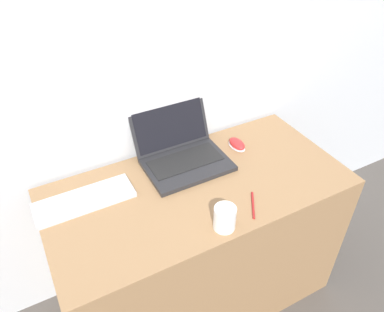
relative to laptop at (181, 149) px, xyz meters
name	(u,v)px	position (x,y,z in m)	size (l,w,h in m)	color
wall_back	(158,34)	(-0.01, 0.15, 0.45)	(7.00, 0.04, 2.50)	silver
desk	(198,245)	(-0.01, -0.19, -0.43)	(1.23, 0.60, 0.74)	#936D47
laptop	(181,149)	(0.00, 0.00, 0.00)	(0.35, 0.34, 0.25)	#232326
drink_cup	(225,218)	(-0.04, -0.42, -0.01)	(0.08, 0.08, 0.09)	white
computer_mouse	(237,144)	(0.27, -0.04, -0.04)	(0.06, 0.10, 0.03)	white
external_keyboard	(84,200)	(-0.45, -0.07, -0.04)	(0.38, 0.13, 0.02)	silver
pen	(253,205)	(0.11, -0.39, -0.05)	(0.08, 0.12, 0.01)	#A51E1E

